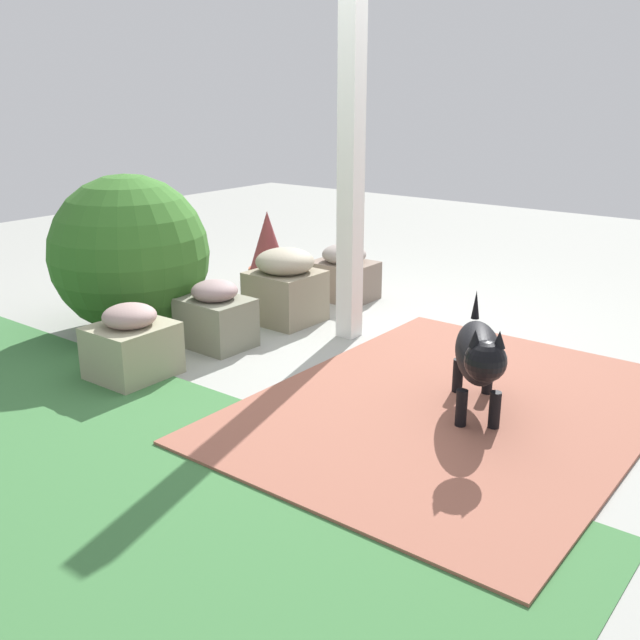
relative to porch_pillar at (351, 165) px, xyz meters
The scene contains 10 objects.
ground_plane 1.15m from the porch_pillar, 135.86° to the left, with size 12.00×12.00×0.00m, color #989A92.
brick_path 1.67m from the porch_pillar, 150.84° to the left, with size 1.80×2.40×0.02m, color #955846.
porch_pillar is the anchor object (origin of this frame).
stone_planter_nearest 1.28m from the porch_pillar, 51.82° to the right, with size 0.47×0.37×0.43m.
stone_planter_near 1.01m from the porch_pillar, ahead, with size 0.45×0.44×0.52m.
stone_planter_mid 1.27m from the porch_pillar, 50.64° to the left, with size 0.44×0.35×0.43m.
stone_planter_far 1.71m from the porch_pillar, 67.10° to the left, with size 0.39×0.44×0.42m.
round_shrub 1.57m from the porch_pillar, 32.44° to the left, with size 1.04×1.04×1.04m, color #326524.
terracotta_pot_spiky 1.50m from the porch_pillar, 23.67° to the right, with size 0.32×0.32×0.65m.
dog 1.58m from the porch_pillar, 152.81° to the left, with size 0.55×0.78×0.56m.
Camera 1 is at (-2.43, 3.51, 1.56)m, focal length 40.74 mm.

